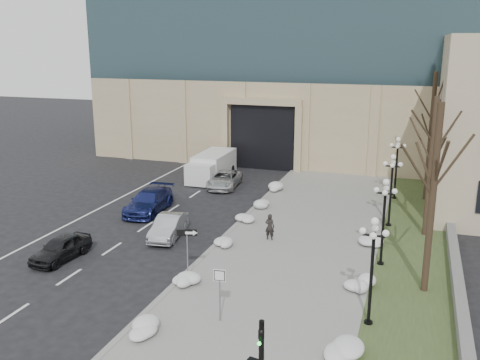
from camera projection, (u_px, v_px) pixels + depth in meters
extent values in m
cube|color=gray|center=(298.00, 244.00, 31.21)|extent=(9.00, 40.00, 0.12)
cube|color=gray|center=(226.00, 235.00, 32.60)|extent=(0.30, 40.00, 0.14)
cube|color=#334522|center=(414.00, 258.00, 29.20)|extent=(4.00, 40.00, 0.10)
cube|color=slate|center=(452.00, 245.00, 30.33)|extent=(0.50, 30.00, 0.70)
cube|color=tan|center=(306.00, 114.00, 57.60)|extent=(40.00, 20.00, 8.00)
cube|color=black|center=(265.00, 135.00, 50.22)|extent=(6.00, 2.50, 6.00)
cube|color=tan|center=(261.00, 102.00, 48.11)|extent=(7.50, 0.60, 0.60)
cube|color=tan|center=(225.00, 136.00, 50.02)|extent=(0.60, 0.60, 6.00)
cube|color=tan|center=(298.00, 140.00, 47.85)|extent=(0.60, 0.60, 6.00)
imported|color=black|center=(61.00, 248.00, 29.04)|extent=(1.87, 3.97, 1.31)
imported|color=#A5A9AD|center=(168.00, 227.00, 32.32)|extent=(2.02, 4.28, 1.36)
imported|color=navy|center=(149.00, 201.00, 37.15)|extent=(2.52, 5.40, 1.53)
imported|color=silver|center=(224.00, 179.00, 43.51)|extent=(2.69, 4.95, 1.32)
imported|color=#2E2F33|center=(204.00, 163.00, 49.16)|extent=(2.00, 4.14, 1.36)
imported|color=black|center=(270.00, 227.00, 31.59)|extent=(0.60, 0.42, 1.59)
cube|color=silver|center=(214.00, 165.00, 46.89)|extent=(2.44, 5.39, 2.14)
cube|color=silver|center=(201.00, 174.00, 43.95)|extent=(2.28, 1.75, 1.71)
cylinder|color=black|center=(190.00, 180.00, 44.61)|extent=(0.28, 0.75, 0.75)
cylinder|color=black|center=(214.00, 182.00, 43.98)|extent=(0.28, 0.75, 0.75)
cylinder|color=black|center=(210.00, 168.00, 48.86)|extent=(0.28, 0.75, 0.75)
cylinder|color=black|center=(232.00, 169.00, 48.23)|extent=(0.28, 0.75, 0.75)
cylinder|color=slate|center=(187.00, 257.00, 26.07)|extent=(0.06, 0.06, 2.70)
cube|color=black|center=(187.00, 233.00, 25.76)|extent=(0.94, 0.37, 0.33)
cube|color=white|center=(190.00, 233.00, 25.74)|extent=(0.44, 0.17, 0.12)
cone|color=white|center=(195.00, 233.00, 25.74)|extent=(0.31, 0.33, 0.27)
cylinder|color=slate|center=(220.00, 297.00, 22.29)|extent=(0.07, 0.07, 2.40)
cube|color=white|center=(220.00, 275.00, 22.04)|extent=(0.53, 0.10, 0.52)
cube|color=black|center=(219.00, 276.00, 22.01)|extent=(0.46, 0.06, 0.46)
cube|color=white|center=(219.00, 276.00, 22.01)|extent=(0.39, 0.05, 0.39)
imported|color=black|center=(261.00, 343.00, 15.14)|extent=(0.30, 0.90, 0.18)
sphere|color=#19E533|center=(259.00, 344.00, 15.00)|extent=(0.12, 0.12, 0.12)
ellipsoid|color=silver|center=(139.00, 330.00, 21.50)|extent=(1.10, 1.60, 0.36)
ellipsoid|color=silver|center=(181.00, 280.00, 25.93)|extent=(1.10, 1.60, 0.36)
ellipsoid|color=silver|center=(224.00, 245.00, 30.44)|extent=(1.10, 1.60, 0.36)
ellipsoid|color=silver|center=(244.00, 221.00, 34.58)|extent=(1.10, 1.60, 0.36)
ellipsoid|color=silver|center=(256.00, 205.00, 37.94)|extent=(1.10, 1.60, 0.36)
ellipsoid|color=silver|center=(275.00, 188.00, 42.29)|extent=(1.10, 1.60, 0.36)
ellipsoid|color=silver|center=(340.00, 352.00, 19.91)|extent=(1.10, 1.60, 0.36)
ellipsoid|color=silver|center=(363.00, 286.00, 25.35)|extent=(1.10, 1.60, 0.36)
ellipsoid|color=silver|center=(373.00, 240.00, 31.14)|extent=(1.10, 1.60, 0.36)
ellipsoid|color=silver|center=(380.00, 243.00, 30.79)|extent=(1.10, 1.60, 0.36)
cylinder|color=black|center=(368.00, 323.00, 22.37)|extent=(0.36, 0.36, 0.20)
cylinder|color=black|center=(371.00, 281.00, 21.90)|extent=(0.14, 0.14, 4.00)
cylinder|color=black|center=(374.00, 236.00, 21.40)|extent=(0.10, 0.90, 0.10)
cylinder|color=black|center=(374.00, 236.00, 21.40)|extent=(0.90, 0.10, 0.10)
sphere|color=silver|center=(375.00, 221.00, 21.24)|extent=(0.32, 0.32, 0.32)
sphere|color=silver|center=(386.00, 233.00, 21.22)|extent=(0.28, 0.28, 0.28)
sphere|color=silver|center=(363.00, 231.00, 21.50)|extent=(0.28, 0.28, 0.28)
sphere|color=silver|center=(375.00, 228.00, 21.77)|extent=(0.28, 0.28, 0.28)
sphere|color=silver|center=(373.00, 236.00, 20.94)|extent=(0.28, 0.28, 0.28)
cylinder|color=black|center=(380.00, 264.00, 28.33)|extent=(0.36, 0.36, 0.20)
cylinder|color=black|center=(383.00, 230.00, 27.86)|extent=(0.14, 0.14, 4.00)
cylinder|color=black|center=(385.00, 193.00, 27.36)|extent=(0.10, 0.90, 0.10)
cylinder|color=black|center=(385.00, 193.00, 27.36)|extent=(0.90, 0.10, 0.10)
sphere|color=silver|center=(386.00, 182.00, 27.21)|extent=(0.32, 0.32, 0.32)
sphere|color=silver|center=(395.00, 191.00, 27.18)|extent=(0.28, 0.28, 0.28)
sphere|color=silver|center=(377.00, 190.00, 27.46)|extent=(0.28, 0.28, 0.28)
sphere|color=silver|center=(386.00, 188.00, 27.73)|extent=(0.28, 0.28, 0.28)
sphere|color=silver|center=(385.00, 193.00, 26.91)|extent=(0.28, 0.28, 0.28)
cylinder|color=black|center=(388.00, 225.00, 34.30)|extent=(0.36, 0.36, 0.20)
cylinder|color=black|center=(390.00, 197.00, 33.82)|extent=(0.14, 0.14, 4.00)
cylinder|color=black|center=(393.00, 166.00, 33.32)|extent=(0.10, 0.90, 0.10)
cylinder|color=black|center=(393.00, 166.00, 33.32)|extent=(0.90, 0.10, 0.10)
sphere|color=silver|center=(393.00, 157.00, 33.17)|extent=(0.32, 0.32, 0.32)
sphere|color=silver|center=(400.00, 164.00, 33.14)|extent=(0.28, 0.28, 0.28)
sphere|color=silver|center=(385.00, 163.00, 33.42)|extent=(0.28, 0.28, 0.28)
sphere|color=silver|center=(393.00, 162.00, 33.69)|extent=(0.28, 0.28, 0.28)
sphere|color=silver|center=(392.00, 165.00, 32.87)|extent=(0.28, 0.28, 0.28)
cylinder|color=black|center=(394.00, 198.00, 40.26)|extent=(0.36, 0.36, 0.20)
cylinder|color=black|center=(396.00, 174.00, 39.78)|extent=(0.14, 0.14, 4.00)
cylinder|color=black|center=(398.00, 147.00, 39.28)|extent=(0.10, 0.90, 0.10)
cylinder|color=black|center=(398.00, 147.00, 39.28)|extent=(0.90, 0.10, 0.10)
sphere|color=silver|center=(398.00, 139.00, 39.13)|extent=(0.32, 0.32, 0.32)
sphere|color=silver|center=(404.00, 146.00, 39.10)|extent=(0.28, 0.28, 0.28)
sphere|color=silver|center=(392.00, 145.00, 39.38)|extent=(0.28, 0.28, 0.28)
sphere|color=silver|center=(398.00, 144.00, 39.65)|extent=(0.28, 0.28, 0.28)
sphere|color=silver|center=(398.00, 146.00, 38.83)|extent=(0.28, 0.28, 0.28)
cylinder|color=black|center=(432.00, 201.00, 24.26)|extent=(0.32, 0.32, 9.00)
cylinder|color=black|center=(430.00, 168.00, 31.66)|extent=(0.32, 0.32, 8.50)
cylinder|color=black|center=(430.00, 138.00, 38.87)|extent=(0.32, 0.32, 9.50)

